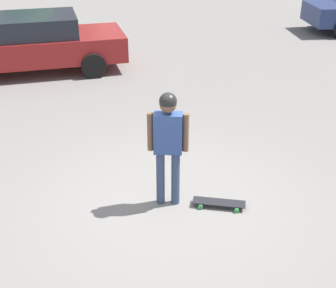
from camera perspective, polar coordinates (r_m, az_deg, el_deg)
ground_plane at (r=7.06m, az=0.00°, el=-7.11°), size 220.00×220.00×0.00m
person at (r=6.50m, az=0.00°, el=0.87°), size 0.29×0.57×1.75m
skateboard at (r=6.98m, az=6.24°, el=-7.13°), size 0.32×0.79×0.08m
car_parked_near at (r=12.86m, az=-16.23°, el=11.74°), size 4.05×5.04×1.46m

